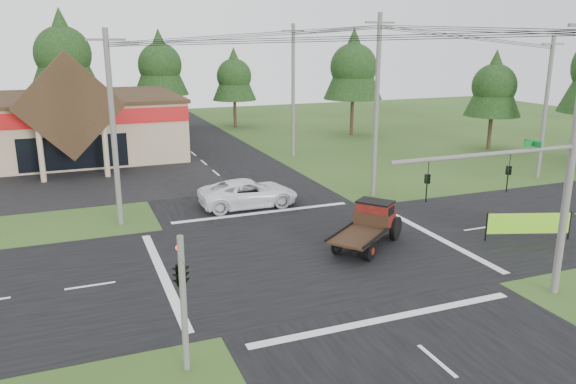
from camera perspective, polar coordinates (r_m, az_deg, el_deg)
ground at (r=27.03m, az=2.29°, el=-6.28°), size 120.00×120.00×0.00m
road_ns at (r=27.03m, az=2.29°, el=-6.26°), size 12.00×120.00×0.02m
road_ew at (r=27.03m, az=2.29°, el=-6.26°), size 120.00×12.00×0.02m
parking_apron at (r=43.29m, az=-25.92°, el=0.47°), size 28.00×14.00×0.02m
traffic_signal_mast at (r=22.96m, az=23.74°, el=0.10°), size 8.12×0.24×7.00m
traffic_signal_corner at (r=17.13m, az=-10.89°, el=-6.96°), size 0.53×2.48×4.40m
utility_pole_nr at (r=23.91m, az=26.91°, el=3.29°), size 2.00×0.30×11.00m
utility_pole_nw at (r=31.38m, az=-17.35°, el=6.27°), size 2.00×0.30×10.50m
utility_pole_ne at (r=36.16m, az=8.98°, el=8.68°), size 2.00×0.30×11.50m
utility_pole_far at (r=44.94m, az=24.70°, el=7.90°), size 2.00×0.30×10.20m
utility_pole_n at (r=48.71m, az=0.53°, el=10.34°), size 2.00×0.30×11.20m
tree_row_c at (r=63.99m, az=-21.93°, el=13.12°), size 7.28×7.28×13.13m
tree_row_d at (r=65.82m, az=-12.91°, el=12.67°), size 6.16×6.16×11.11m
tree_row_e at (r=65.67m, az=-5.51°, el=11.80°), size 5.04×5.04×9.09m
tree_side_ne at (r=60.08m, az=6.67°, el=12.73°), size 6.16×6.16×11.11m
tree_side_e_near at (r=54.83m, az=20.23°, el=10.28°), size 5.04×5.04×9.09m
antique_flatbed_truck at (r=27.73m, az=7.98°, el=-3.48°), size 5.28×4.72×2.16m
roadside_banner at (r=30.98m, az=23.21°, el=-3.23°), size 4.20×1.57×1.50m
white_pickup at (r=34.34m, az=-4.03°, el=-0.11°), size 6.07×2.83×1.68m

